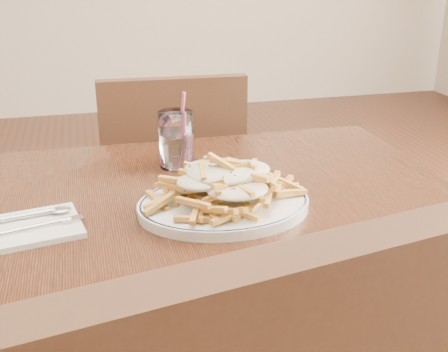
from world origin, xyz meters
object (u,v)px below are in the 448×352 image
object	(u,v)px
chair_far	(173,193)
fries_plate	(224,205)
loaded_fries	(224,179)
water_glass	(177,142)
table	(171,243)

from	to	relation	value
chair_far	fries_plate	distance (m)	0.71
fries_plate	loaded_fries	bearing A→B (deg)	-26.57
chair_far	fries_plate	xyz separation A→B (m)	(-0.00, -0.66, 0.26)
loaded_fries	water_glass	xyz separation A→B (m)	(-0.04, 0.26, -0.01)
fries_plate	chair_far	bearing A→B (deg)	89.69
table	chair_far	bearing A→B (deg)	80.75
fries_plate	loaded_fries	world-z (taller)	loaded_fries
fries_plate	water_glass	xyz separation A→B (m)	(-0.04, 0.26, 0.04)
loaded_fries	chair_far	bearing A→B (deg)	89.69
fries_plate	table	bearing A→B (deg)	156.89
loaded_fries	water_glass	size ratio (longest dim) A/B	1.53
loaded_fries	water_glass	distance (m)	0.26
table	loaded_fries	xyz separation A→B (m)	(0.10, -0.04, 0.14)
table	loaded_fries	size ratio (longest dim) A/B	4.58
table	fries_plate	bearing A→B (deg)	-23.11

